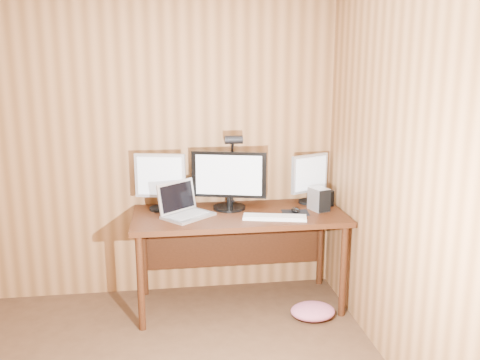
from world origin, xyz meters
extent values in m
plane|color=#986237|center=(0.00, 2.00, 1.25)|extent=(4.00, 0.00, 4.00)
plane|color=#986237|center=(1.75, 0.00, 1.25)|extent=(0.00, 4.00, 4.00)
cube|color=#3A1A0C|center=(0.93, 1.63, 0.73)|extent=(1.60, 0.70, 0.04)
cube|color=#3A1A0C|center=(0.93, 1.95, 0.45)|extent=(1.48, 0.02, 0.51)
cylinder|color=#3A1A0C|center=(0.19, 1.34, 0.35)|extent=(0.05, 0.05, 0.71)
cylinder|color=#3A1A0C|center=(0.19, 1.92, 0.35)|extent=(0.05, 0.05, 0.71)
cylinder|color=#3A1A0C|center=(1.67, 1.34, 0.35)|extent=(0.05, 0.05, 0.71)
cylinder|color=#3A1A0C|center=(1.67, 1.92, 0.35)|extent=(0.05, 0.05, 0.71)
cylinder|color=black|center=(0.87, 1.76, 0.76)|extent=(0.25, 0.25, 0.02)
cylinder|color=black|center=(0.87, 1.76, 0.81)|extent=(0.04, 0.04, 0.07)
cube|color=black|center=(0.87, 1.76, 1.02)|extent=(0.57, 0.19, 0.36)
cube|color=silver|center=(0.86, 1.74, 1.02)|extent=(0.49, 0.14, 0.31)
cylinder|color=black|center=(0.34, 1.81, 0.76)|extent=(0.18, 0.18, 0.02)
cylinder|color=black|center=(0.34, 1.81, 0.81)|extent=(0.04, 0.04, 0.08)
cube|color=#BABABF|center=(0.34, 1.81, 1.02)|extent=(0.39, 0.13, 0.34)
cube|color=silver|center=(0.34, 1.79, 1.02)|extent=(0.33, 0.08, 0.29)
cylinder|color=black|center=(1.53, 1.84, 0.76)|extent=(0.17, 0.17, 0.02)
cylinder|color=black|center=(1.53, 1.84, 0.81)|extent=(0.03, 0.03, 0.07)
cube|color=#BABABF|center=(1.53, 1.84, 1.00)|extent=(0.33, 0.18, 0.31)
cube|color=silver|center=(1.54, 1.83, 1.00)|extent=(0.28, 0.14, 0.26)
cube|color=silver|center=(0.54, 1.58, 0.76)|extent=(0.42, 0.41, 0.02)
cube|color=silver|center=(0.46, 1.68, 0.89)|extent=(0.30, 0.27, 0.23)
cube|color=black|center=(0.46, 1.68, 0.89)|extent=(0.26, 0.23, 0.19)
cube|color=#B2B2B7|center=(0.54, 1.58, 0.77)|extent=(0.32, 0.31, 0.00)
cube|color=white|center=(1.17, 1.46, 0.76)|extent=(0.48, 0.24, 0.02)
cube|color=white|center=(1.17, 1.46, 0.77)|extent=(0.44, 0.21, 0.00)
cube|color=black|center=(1.36, 1.58, 0.75)|extent=(0.22, 0.18, 0.00)
ellipsoid|color=black|center=(1.36, 1.58, 0.77)|extent=(0.08, 0.12, 0.04)
cube|color=silver|center=(1.55, 1.63, 0.84)|extent=(0.15, 0.18, 0.18)
cube|color=black|center=(1.58, 1.55, 0.84)|extent=(0.10, 0.04, 0.17)
cube|color=silver|center=(1.10, 1.49, 0.76)|extent=(0.06, 0.10, 0.01)
cube|color=black|center=(1.10, 1.49, 0.76)|extent=(0.04, 0.06, 0.00)
cylinder|color=black|center=(1.68, 1.73, 0.81)|extent=(0.05, 0.05, 0.12)
cube|color=black|center=(0.91, 1.94, 0.74)|extent=(0.05, 0.06, 0.06)
cylinder|color=black|center=(0.91, 1.94, 0.94)|extent=(0.03, 0.03, 0.39)
sphere|color=black|center=(0.91, 1.94, 1.14)|extent=(0.04, 0.04, 0.04)
cylinder|color=black|center=(0.91, 1.88, 1.21)|extent=(0.02, 0.14, 0.16)
cylinder|color=black|center=(0.91, 1.80, 1.29)|extent=(0.14, 0.06, 0.06)
camera|label=1|loc=(0.42, -2.03, 1.85)|focal=38.00mm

